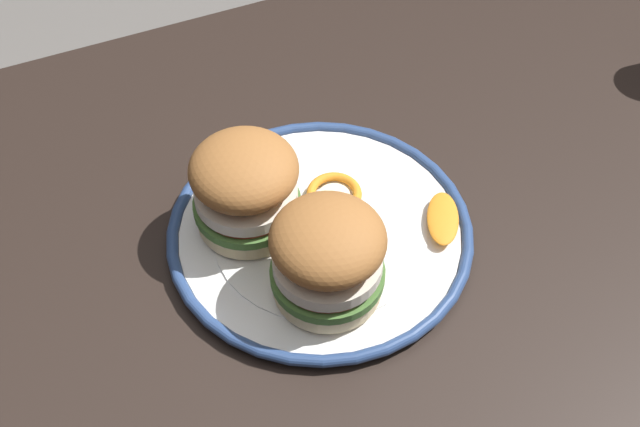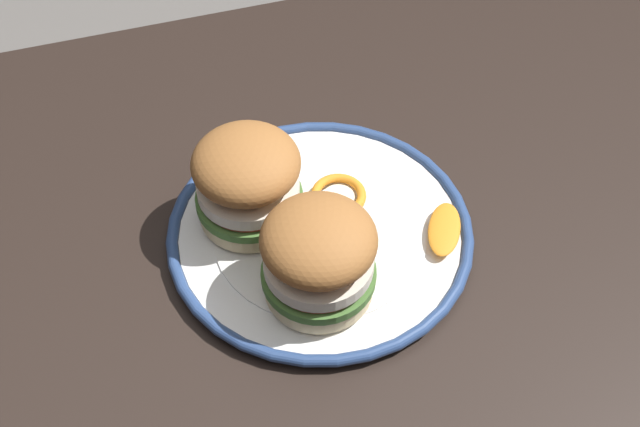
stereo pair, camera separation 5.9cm
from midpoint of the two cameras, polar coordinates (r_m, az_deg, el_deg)
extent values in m
cube|color=black|center=(0.85, 7.23, -4.16)|extent=(1.25, 0.90, 0.03)
cube|color=black|center=(1.57, 19.78, 4.08)|extent=(0.06, 0.06, 0.73)
cylinder|color=white|center=(0.85, 1.97, -1.55)|extent=(0.28, 0.28, 0.01)
torus|color=navy|center=(0.84, 1.98, -1.30)|extent=(0.31, 0.31, 0.01)
cylinder|color=white|center=(0.84, 1.99, -1.25)|extent=(0.22, 0.22, 0.00)
cylinder|color=beige|center=(0.79, 2.04, -4.79)|extent=(0.10, 0.10, 0.02)
cylinder|color=#477033|center=(0.78, 2.07, -4.20)|extent=(0.11, 0.11, 0.01)
cylinder|color=#BC3828|center=(0.77, 2.08, -3.86)|extent=(0.10, 0.10, 0.01)
cylinder|color=silver|center=(0.76, 2.10, -3.42)|extent=(0.10, 0.10, 0.01)
ellipsoid|color=#A36633|center=(0.74, 2.18, -1.90)|extent=(0.14, 0.14, 0.05)
cylinder|color=beige|center=(0.84, -2.80, 0.34)|extent=(0.10, 0.10, 0.02)
cylinder|color=#477033|center=(0.83, -2.84, 0.95)|extent=(0.11, 0.11, 0.01)
cylinder|color=#BC3828|center=(0.83, -2.86, 1.31)|extent=(0.10, 0.10, 0.01)
cylinder|color=silver|center=(0.82, -2.88, 1.77)|extent=(0.10, 0.10, 0.01)
ellipsoid|color=#A36633|center=(0.80, -2.98, 3.34)|extent=(0.14, 0.14, 0.05)
torus|color=orange|center=(0.86, 3.21, 1.16)|extent=(0.07, 0.07, 0.01)
cylinder|color=#F4E5C6|center=(0.86, 3.20, 1.02)|extent=(0.03, 0.03, 0.00)
ellipsoid|color=orange|center=(0.85, 10.42, -1.13)|extent=(0.06, 0.08, 0.01)
camera|label=1|loc=(0.03, -87.96, 2.47)|focal=47.03mm
camera|label=2|loc=(0.03, 92.04, -2.47)|focal=47.03mm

